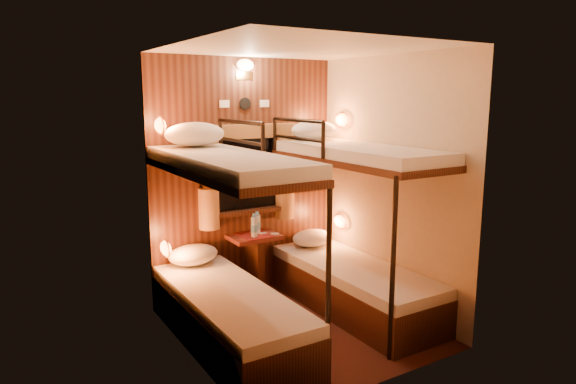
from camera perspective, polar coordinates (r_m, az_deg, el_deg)
floor at (r=4.71m, az=1.32°, el=-14.82°), size 2.10×2.10×0.00m
ceiling at (r=4.27m, az=1.46°, el=15.67°), size 2.10×2.10×0.00m
wall_back at (r=5.23m, az=-4.85°, el=1.52°), size 2.40×0.00×2.40m
wall_front at (r=3.52m, az=10.69°, el=-3.10°), size 2.40×0.00×2.40m
wall_left at (r=3.89m, az=-11.09°, el=-1.79°), size 0.00×2.40×2.40m
wall_right at (r=4.94m, az=11.18°, el=0.81°), size 0.00×2.40×2.40m
back_panel at (r=5.22m, az=-4.78°, el=1.50°), size 2.00×0.03×2.40m
bunk_left at (r=4.26m, az=-6.61°, el=-9.55°), size 0.72×1.90×1.82m
bunk_right at (r=4.91m, az=7.32°, el=-6.82°), size 0.72×1.90×1.82m
window at (r=5.20m, az=-4.63°, el=1.24°), size 1.00×0.12×0.79m
curtains at (r=5.15m, az=-4.47°, el=2.10°), size 1.10×0.22×1.00m
back_fixtures at (r=5.13m, az=-4.78°, el=13.06°), size 0.54×0.09×0.48m
reading_lamps at (r=4.92m, az=-3.03°, el=1.44°), size 2.00×0.20×1.25m
table at (r=5.24m, az=-3.73°, el=-7.28°), size 0.50×0.34×0.66m
bottle_left at (r=5.20m, az=-3.45°, el=-3.60°), size 0.07×0.07×0.23m
bottle_right at (r=5.08m, az=-3.76°, el=-3.91°), size 0.07×0.07×0.24m
sachet_a at (r=5.21m, az=-1.47°, el=-4.65°), size 0.10×0.09×0.01m
sachet_b at (r=5.23m, az=-2.79°, el=-4.60°), size 0.08×0.06×0.01m
pillow_lower_left at (r=4.96m, az=-10.50°, el=-6.86°), size 0.48×0.34×0.19m
pillow_lower_right at (r=5.47m, az=2.67°, el=-5.11°), size 0.44×0.32×0.17m
pillow_upper_left at (r=4.61m, az=-10.32°, el=6.34°), size 0.54×0.39×0.21m
pillow_upper_right at (r=5.26m, az=2.86°, el=6.89°), size 0.49×0.35×0.19m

